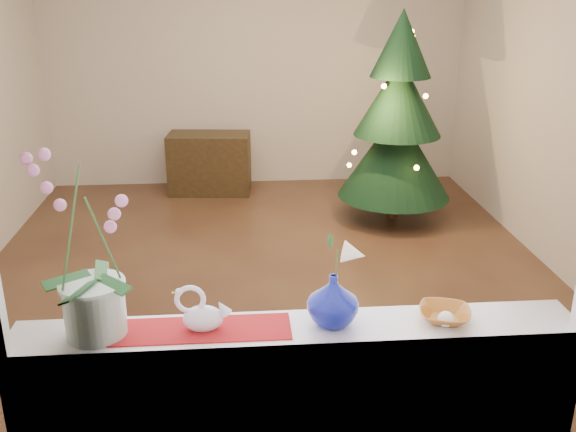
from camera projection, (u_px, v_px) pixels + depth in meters
name	position (u px, v px, depth m)	size (l,w,h in m)	color
ground	(269.00, 276.00, 5.01)	(5.00, 5.00, 0.00)	#3A2218
wall_back	(255.00, 61.00, 6.87)	(4.50, 0.10, 2.70)	beige
wall_front	(303.00, 236.00, 2.20)	(4.50, 0.10, 2.70)	beige
wall_right	(572.00, 99.00, 4.71)	(0.10, 5.00, 2.70)	beige
windowsill	(298.00, 331.00, 2.48)	(2.20, 0.26, 0.04)	white
window_frame	(303.00, 134.00, 2.11)	(2.22, 0.06, 1.60)	white
runner	(199.00, 330.00, 2.44)	(0.70, 0.20, 0.01)	maroon
orchid_pot	(87.00, 247.00, 2.29)	(0.25, 0.25, 0.72)	beige
swan	(202.00, 309.00, 2.42)	(0.21, 0.10, 0.18)	silver
blue_vase	(333.00, 296.00, 2.45)	(0.23, 0.23, 0.24)	#070E64
lily	(334.00, 246.00, 2.38)	(0.13, 0.08, 0.18)	white
paperweight	(446.00, 319.00, 2.46)	(0.06, 0.06, 0.06)	white
amber_dish	(445.00, 315.00, 2.51)	(0.17, 0.17, 0.04)	#9E5B1D
xmas_tree	(398.00, 118.00, 5.90)	(1.06, 1.06, 1.94)	#11311C
side_table	(210.00, 163.00, 6.86)	(0.86, 0.43, 0.64)	black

